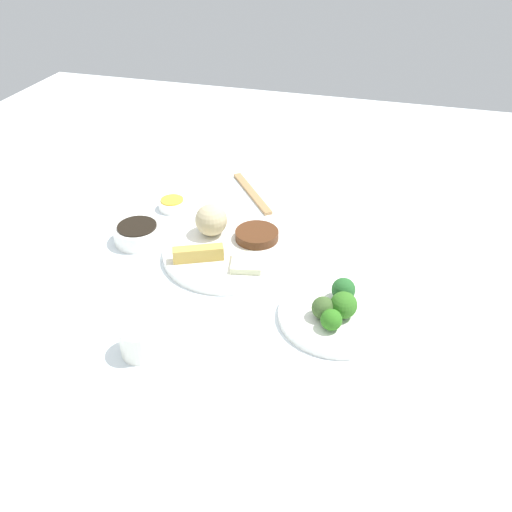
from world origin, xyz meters
TOP-DOWN VIEW (x-y plane):
  - tabletop at (0.00, 0.00)m, footprint 2.20×2.20m
  - main_plate at (-0.02, -0.00)m, footprint 0.28×0.28m
  - rice_scoop at (0.04, -0.05)m, footprint 0.07×0.07m
  - spring_roll at (0.03, 0.05)m, footprint 0.11×0.07m
  - crab_rangoon_wonton at (-0.07, 0.04)m, footprint 0.07×0.08m
  - stir_fry_heap at (-0.06, -0.06)m, footprint 0.10×0.10m
  - broccoli_plate at (-0.27, 0.14)m, footprint 0.21×0.21m
  - broccoli_floret_0 at (-0.28, 0.14)m, footprint 0.05×0.05m
  - broccoli_floret_1 at (-0.28, 0.10)m, footprint 0.04×0.04m
  - broccoli_floret_2 at (-0.25, 0.16)m, footprint 0.04×0.04m
  - broccoli_floret_6 at (-0.27, 0.18)m, footprint 0.04×0.04m
  - soy_sauce_bowl at (0.20, -0.00)m, footprint 0.11×0.11m
  - soy_sauce_bowl_liquid at (0.20, -0.00)m, footprint 0.09×0.09m
  - sauce_ramekin_hot_mustard at (0.18, -0.16)m, footprint 0.07×0.07m
  - sauce_ramekin_hot_mustard_liquid at (0.18, -0.16)m, footprint 0.05×0.05m
  - teacup at (0.04, 0.32)m, footprint 0.07×0.07m
  - chopsticks_pair at (0.01, -0.28)m, footprint 0.15×0.19m

SIDE VIEW (x-z plane):
  - tabletop at x=0.00m, z-range 0.00..0.02m
  - chopsticks_pair at x=0.01m, z-range 0.02..0.03m
  - broccoli_plate at x=-0.27m, z-range 0.02..0.03m
  - main_plate at x=-0.02m, z-range 0.02..0.04m
  - sauce_ramekin_hot_mustard at x=0.18m, z-range 0.02..0.04m
  - soy_sauce_bowl at x=0.20m, z-range 0.02..0.06m
  - crab_rangoon_wonton at x=-0.07m, z-range 0.04..0.05m
  - sauce_ramekin_hot_mustard_liquid at x=0.18m, z-range 0.04..0.05m
  - stir_fry_heap at x=-0.06m, z-range 0.04..0.06m
  - teacup at x=0.04m, z-range 0.02..0.08m
  - spring_roll at x=0.03m, z-range 0.04..0.07m
  - broccoli_floret_6 at x=-0.27m, z-range 0.03..0.07m
  - broccoli_floret_2 at x=-0.25m, z-range 0.03..0.08m
  - broccoli_floret_1 at x=-0.28m, z-range 0.03..0.08m
  - broccoli_floret_0 at x=-0.28m, z-range 0.03..0.08m
  - soy_sauce_bowl_liquid at x=0.20m, z-range 0.06..0.06m
  - rice_scoop at x=0.04m, z-range 0.04..0.11m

